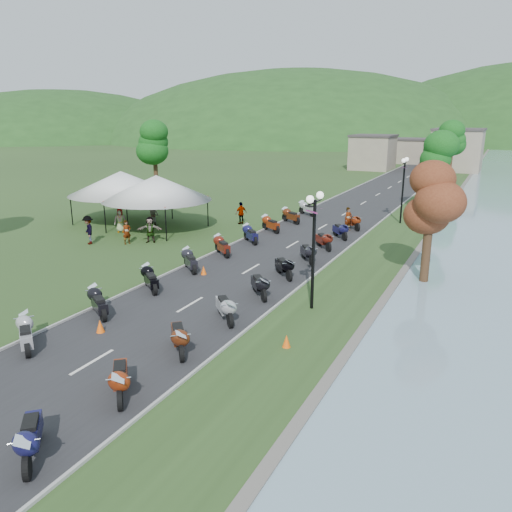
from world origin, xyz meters
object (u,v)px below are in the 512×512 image
at_px(vendor_tent_main, 157,203).
at_px(pedestrian_b, 155,225).
at_px(pedestrian_c, 90,244).
at_px(pedestrian_a, 128,244).

height_order(vendor_tent_main, pedestrian_b, vendor_tent_main).
distance_m(pedestrian_b, pedestrian_c, 6.67).
bearing_deg(pedestrian_b, pedestrian_a, 122.62).
bearing_deg(vendor_tent_main, pedestrian_c, -104.13).
distance_m(vendor_tent_main, pedestrian_c, 6.09).
distance_m(vendor_tent_main, pedestrian_b, 2.58).
height_order(vendor_tent_main, pedestrian_c, vendor_tent_main).
relative_size(pedestrian_a, pedestrian_b, 0.94).
height_order(pedestrian_a, pedestrian_c, pedestrian_c).
bearing_deg(pedestrian_a, vendor_tent_main, 32.53).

